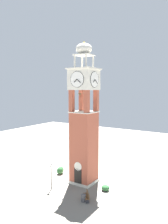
{
  "coord_description": "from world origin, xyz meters",
  "views": [
    {
      "loc": [
        15.46,
        -23.87,
        12.22
      ],
      "look_at": [
        0.0,
        0.0,
        9.34
      ],
      "focal_mm": 35.72,
      "sensor_mm": 36.0,
      "label": 1
    }
  ],
  "objects_px": {
    "clock_tower": "(84,125)",
    "park_bench": "(87,196)",
    "trash_bin": "(83,198)",
    "lamp_post": "(51,170)"
  },
  "relations": [
    {
      "from": "lamp_post",
      "to": "clock_tower",
      "type": "bearing_deg",
      "value": 60.73
    },
    {
      "from": "lamp_post",
      "to": "park_bench",
      "type": "bearing_deg",
      "value": 0.95
    },
    {
      "from": "clock_tower",
      "to": "park_bench",
      "type": "xyz_separation_m",
      "value": [
        2.89,
        -3.89,
        -7.11
      ]
    },
    {
      "from": "park_bench",
      "to": "trash_bin",
      "type": "bearing_deg",
      "value": -104.98
    },
    {
      "from": "trash_bin",
      "to": "park_bench",
      "type": "bearing_deg",
      "value": 75.02
    },
    {
      "from": "trash_bin",
      "to": "lamp_post",
      "type": "bearing_deg",
      "value": 175.4
    },
    {
      "from": "clock_tower",
      "to": "park_bench",
      "type": "height_order",
      "value": "clock_tower"
    },
    {
      "from": "clock_tower",
      "to": "park_bench",
      "type": "distance_m",
      "value": 8.6
    },
    {
      "from": "park_bench",
      "to": "trash_bin",
      "type": "relative_size",
      "value": 1.85
    },
    {
      "from": "clock_tower",
      "to": "lamp_post",
      "type": "height_order",
      "value": "clock_tower"
    }
  ]
}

